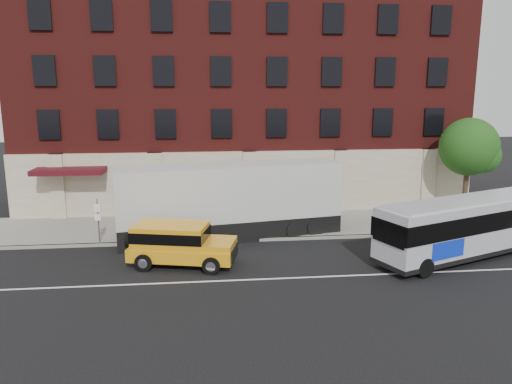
{
  "coord_description": "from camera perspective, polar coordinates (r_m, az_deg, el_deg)",
  "views": [
    {
      "loc": [
        -2.98,
        -19.61,
        8.13
      ],
      "look_at": [
        -0.26,
        5.5,
        2.82
      ],
      "focal_mm": 34.78,
      "sensor_mm": 36.0,
      "label": 1
    }
  ],
  "objects": [
    {
      "name": "sign_pole",
      "position": [
        27.17,
        -17.72,
        -2.94
      ],
      "size": [
        0.3,
        0.2,
        2.5
      ],
      "color": "slate",
      "rests_on": "ground"
    },
    {
      "name": "ground",
      "position": [
        21.43,
        2.32,
        -10.44
      ],
      "size": [
        120.0,
        120.0,
        0.0
      ],
      "primitive_type": "plane",
      "color": "black",
      "rests_on": "ground"
    },
    {
      "name": "sidewalk",
      "position": [
        29.87,
        -0.22,
        -3.78
      ],
      "size": [
        60.0,
        6.0,
        0.15
      ],
      "primitive_type": "cube",
      "color": "gray",
      "rests_on": "ground"
    },
    {
      "name": "kerb",
      "position": [
        27.01,
        0.44,
        -5.49
      ],
      "size": [
        60.0,
        0.25,
        0.15
      ],
      "primitive_type": "cube",
      "color": "gray",
      "rests_on": "ground"
    },
    {
      "name": "street_tree",
      "position": [
        33.66,
        23.34,
        4.55
      ],
      "size": [
        3.6,
        3.6,
        6.2
      ],
      "color": "#3D2B1E",
      "rests_on": "sidewalk"
    },
    {
      "name": "city_bus",
      "position": [
        26.37,
        23.58,
        -3.44
      ],
      "size": [
        10.81,
        6.08,
        2.94
      ],
      "color": "#B5B5BF",
      "rests_on": "ground"
    },
    {
      "name": "shipping_container",
      "position": [
        27.19,
        -2.98,
        -1.16
      ],
      "size": [
        12.44,
        4.56,
        4.07
      ],
      "color": "black",
      "rests_on": "ground"
    },
    {
      "name": "yellow_suv",
      "position": [
        23.42,
        -9.0,
        -5.69
      ],
      "size": [
        5.28,
        3.11,
        1.96
      ],
      "color": "#FCA616",
      "rests_on": "ground"
    },
    {
      "name": "lane_line",
      "position": [
        21.89,
        2.13,
        -9.93
      ],
      "size": [
        60.0,
        0.12,
        0.01
      ],
      "primitive_type": "cube",
      "color": "white",
      "rests_on": "ground"
    },
    {
      "name": "building",
      "position": [
        36.65,
        -1.55,
        11.01
      ],
      "size": [
        30.0,
        12.1,
        15.0
      ],
      "color": "#571714",
      "rests_on": "sidewalk"
    }
  ]
}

